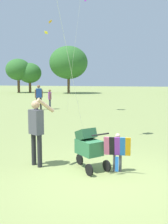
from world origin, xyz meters
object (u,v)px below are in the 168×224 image
child_with_butterfly_kite (117,149)px  person_sitting_far (39,95)px  person_couple_left (50,98)px  stroller (88,145)px  person_adult_flyer (36,127)px

child_with_butterfly_kite → person_sitting_far: size_ratio=0.55×
child_with_butterfly_kite → person_couple_left: 13.15m
child_with_butterfly_kite → stroller: size_ratio=0.91×
person_adult_flyer → person_sitting_far: bearing=111.0°
child_with_butterfly_kite → person_couple_left: size_ratio=0.67×
person_adult_flyer → child_with_butterfly_kite: bearing=-1.8°
stroller → person_couple_left: 12.76m
stroller → person_adult_flyer: bearing=-178.6°
stroller → person_sitting_far: person_sitting_far is taller
person_adult_flyer → person_couple_left: 12.32m
child_with_butterfly_kite → person_sitting_far: (-6.42, 11.42, 0.44)m
person_adult_flyer → stroller: (1.34, 0.03, -0.41)m
person_sitting_far → person_couple_left: bearing=31.0°
child_with_butterfly_kite → stroller: bearing=172.4°
person_adult_flyer → person_sitting_far: person_adult_flyer is taller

